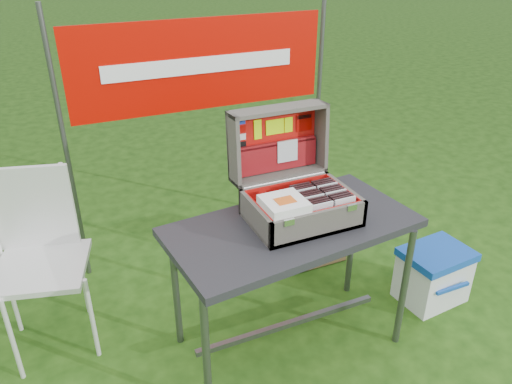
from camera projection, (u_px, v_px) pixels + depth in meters
name	position (u px, v px, depth m)	size (l,w,h in m)	color
ground	(276.00, 344.00, 2.74)	(80.00, 80.00, 0.00)	#1A3D0D
table	(290.00, 286.00, 2.59)	(1.21, 0.61, 0.76)	#26262A
table_top	(292.00, 227.00, 2.43)	(1.21, 0.61, 0.04)	#26262A
table_leg_fl	(206.00, 352.00, 2.21)	(0.04, 0.04, 0.72)	#59595B
table_leg_fr	(404.00, 289.00, 2.60)	(0.04, 0.04, 0.72)	#59595B
table_leg_bl	(176.00, 289.00, 2.60)	(0.04, 0.04, 0.72)	#59595B
table_leg_br	(352.00, 242.00, 3.00)	(0.04, 0.04, 0.72)	#59595B
table_brace	(289.00, 324.00, 2.71)	(1.06, 0.03, 0.03)	#59595B
suitcase	(297.00, 170.00, 2.39)	(0.51, 0.52, 0.50)	#625D52
suitcase_base_bottom	(301.00, 218.00, 2.45)	(0.51, 0.36, 0.02)	#625D52
suitcase_base_wall_front	(319.00, 225.00, 2.28)	(0.51, 0.02, 0.14)	#625D52
suitcase_base_wall_back	(285.00, 193.00, 2.56)	(0.51, 0.02, 0.14)	#625D52
suitcase_base_wall_left	(255.00, 218.00, 2.33)	(0.02, 0.36, 0.14)	#625D52
suitcase_base_wall_right	(344.00, 198.00, 2.51)	(0.02, 0.36, 0.14)	#625D52
suitcase_liner_floor	(301.00, 216.00, 2.44)	(0.47, 0.32, 0.01)	red
suitcase_latch_left	(289.00, 222.00, 2.19)	(0.05, 0.01, 0.03)	silver
suitcase_latch_right	(352.00, 207.00, 2.30)	(0.05, 0.01, 0.03)	silver
suitcase_hinge	(285.00, 180.00, 2.54)	(0.02, 0.02, 0.46)	silver
suitcase_lid_back	(273.00, 139.00, 2.57)	(0.51, 0.36, 0.02)	#625D52
suitcase_lid_rim_far	(278.00, 109.00, 2.45)	(0.51, 0.02, 0.14)	#625D52
suitcase_lid_rim_near	(279.00, 174.00, 2.59)	(0.51, 0.02, 0.14)	#625D52
suitcase_lid_rim_left	(234.00, 150.00, 2.43)	(0.02, 0.36, 0.14)	#625D52
suitcase_lid_rim_right	(320.00, 135.00, 2.61)	(0.02, 0.36, 0.14)	#625D52
suitcase_lid_liner	(275.00, 140.00, 2.56)	(0.47, 0.32, 0.01)	red
suitcase_liner_wall_front	(318.00, 221.00, 2.29)	(0.47, 0.01, 0.12)	red
suitcase_liner_wall_back	(286.00, 192.00, 2.54)	(0.47, 0.01, 0.12)	red
suitcase_liner_wall_left	(258.00, 216.00, 2.33)	(0.01, 0.32, 0.12)	red
suitcase_liner_wall_right	(342.00, 197.00, 2.50)	(0.01, 0.32, 0.12)	red
suitcase_lid_pocket	(276.00, 157.00, 2.57)	(0.45, 0.15, 0.03)	maroon
suitcase_pocket_edge	(277.00, 144.00, 2.54)	(0.44, 0.02, 0.02)	maroon
suitcase_pocket_cd	(287.00, 151.00, 2.57)	(0.11, 0.11, 0.01)	silver
lid_sticker_cc_a	(241.00, 121.00, 2.43)	(0.05, 0.03, 0.00)	#1933B2
lid_sticker_cc_b	(241.00, 129.00, 2.45)	(0.05, 0.03, 0.00)	#9D0501
lid_sticker_cc_c	(241.00, 137.00, 2.46)	(0.05, 0.03, 0.00)	white
lid_sticker_cc_d	(241.00, 145.00, 2.48)	(0.05, 0.03, 0.00)	black
lid_card_neon_tall	(258.00, 130.00, 2.49)	(0.04, 0.10, 0.00)	#BFFE05
lid_card_neon_main	(275.00, 127.00, 2.52)	(0.10, 0.08, 0.00)	#BFFE05
lid_card_neon_small	(289.00, 125.00, 2.55)	(0.05, 0.08, 0.00)	#BFFE05
lid_sticker_band	(304.00, 122.00, 2.58)	(0.09, 0.09, 0.00)	#9D0501
lid_sticker_band_bar	(304.00, 117.00, 2.57)	(0.08, 0.02, 0.00)	black
cd_left_0	(322.00, 216.00, 2.31)	(0.11, 0.01, 0.13)	silver
cd_left_1	(320.00, 214.00, 2.33)	(0.11, 0.01, 0.13)	black
cd_left_2	(317.00, 212.00, 2.34)	(0.11, 0.01, 0.13)	black
cd_left_3	(315.00, 210.00, 2.36)	(0.11, 0.01, 0.13)	black
cd_left_4	(313.00, 208.00, 2.37)	(0.11, 0.01, 0.13)	silver
cd_left_5	(311.00, 206.00, 2.39)	(0.11, 0.01, 0.13)	black
cd_left_6	(309.00, 204.00, 2.41)	(0.11, 0.01, 0.13)	black
cd_left_7	(307.00, 202.00, 2.42)	(0.11, 0.01, 0.13)	black
cd_left_8	(305.00, 201.00, 2.44)	(0.11, 0.01, 0.13)	silver
cd_left_9	(303.00, 199.00, 2.46)	(0.11, 0.01, 0.13)	black
cd_left_10	(301.00, 197.00, 2.47)	(0.11, 0.01, 0.13)	black
cd_left_11	(299.00, 195.00, 2.49)	(0.11, 0.01, 0.13)	black
cd_right_0	(344.00, 210.00, 2.35)	(0.11, 0.01, 0.13)	silver
cd_right_1	(342.00, 208.00, 2.37)	(0.11, 0.01, 0.13)	black
cd_right_2	(340.00, 206.00, 2.39)	(0.11, 0.01, 0.13)	black
cd_right_3	(337.00, 205.00, 2.40)	(0.11, 0.01, 0.13)	black
cd_right_4	(335.00, 203.00, 2.42)	(0.11, 0.01, 0.13)	silver
cd_right_5	(333.00, 201.00, 2.44)	(0.11, 0.01, 0.13)	black
cd_right_6	(331.00, 199.00, 2.45)	(0.11, 0.01, 0.13)	black
cd_right_7	(329.00, 197.00, 2.47)	(0.11, 0.01, 0.13)	black
cd_right_8	(327.00, 196.00, 2.48)	(0.11, 0.01, 0.13)	silver
cd_right_9	(324.00, 194.00, 2.50)	(0.11, 0.01, 0.13)	black
cd_right_10	(322.00, 192.00, 2.52)	(0.11, 0.01, 0.13)	black
cd_right_11	(320.00, 191.00, 2.53)	(0.11, 0.01, 0.13)	black
songbook_0	(284.00, 207.00, 2.28)	(0.19, 0.19, 0.01)	white
songbook_1	(284.00, 206.00, 2.28)	(0.19, 0.19, 0.01)	white
songbook_2	(284.00, 205.00, 2.28)	(0.19, 0.19, 0.01)	white
songbook_3	(284.00, 204.00, 2.28)	(0.19, 0.19, 0.01)	white
songbook_4	(284.00, 203.00, 2.27)	(0.19, 0.19, 0.01)	white
songbook_5	(284.00, 202.00, 2.27)	(0.19, 0.19, 0.01)	white
songbook_6	(284.00, 201.00, 2.27)	(0.19, 0.19, 0.01)	white
songbook_7	(284.00, 200.00, 2.27)	(0.19, 0.19, 0.01)	white
songbook_graphic	(285.00, 200.00, 2.26)	(0.09, 0.07, 0.00)	#D85919
cooler	(433.00, 275.00, 3.01)	(0.39, 0.30, 0.35)	white
cooler_body	(432.00, 278.00, 3.03)	(0.38, 0.28, 0.30)	white
cooler_lid	(437.00, 254.00, 2.95)	(0.39, 0.30, 0.05)	#1349B3
cooler_handle	(453.00, 288.00, 2.88)	(0.24, 0.02, 0.02)	#1349B3
chair	(42.00, 270.00, 2.54)	(0.44, 0.49, 0.97)	silver
chair_seat	(41.00, 268.00, 2.53)	(0.44, 0.44, 0.03)	silver
chair_backrest	(30.00, 208.00, 2.59)	(0.44, 0.03, 0.46)	silver
chair_leg_fl	(12.00, 340.00, 2.43)	(0.02, 0.02, 0.50)	silver
chair_leg_fr	(92.00, 319.00, 2.56)	(0.02, 0.02, 0.50)	silver
chair_leg_bl	(12.00, 295.00, 2.73)	(0.02, 0.02, 0.50)	silver
chair_leg_br	(83.00, 278.00, 2.87)	(0.02, 0.02, 0.50)	silver
chair_upright_right	(68.00, 203.00, 2.66)	(0.02, 0.02, 0.46)	silver
cardboard_box	(316.00, 235.00, 3.31)	(0.43, 0.07, 0.46)	brown
banner_post_left	(67.00, 155.00, 2.94)	(0.03, 0.03, 1.70)	#59595B
banner_post_right	(317.00, 117.00, 3.55)	(0.03, 0.03, 1.70)	#59595B
banner	(201.00, 65.00, 3.03)	(1.60, 0.01, 0.55)	#AB0800
banner_text	(202.00, 65.00, 3.02)	(1.20, 0.00, 0.10)	white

